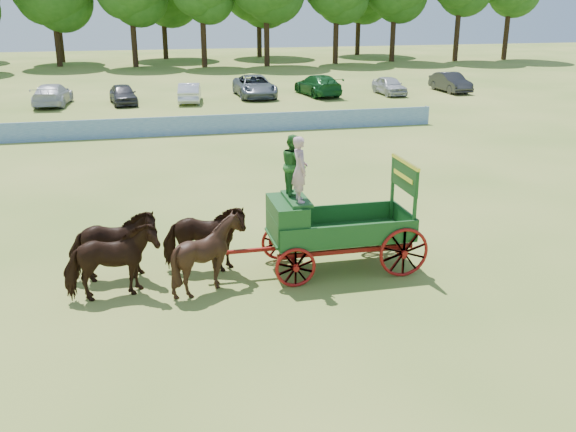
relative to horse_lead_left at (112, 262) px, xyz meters
The scene contains 8 objects.
ground 6.11m from the horse_lead_left, 18.99° to the left, with size 160.00×160.00×0.00m, color #A69E4B.
horse_lead_left is the anchor object (origin of this frame).
horse_lead_right 1.10m from the horse_lead_left, 90.00° to the left, with size 1.05×2.30×1.94m, color black.
horse_wheel_left 2.40m from the horse_lead_left, ahead, with size 1.57×1.77×1.95m, color black.
horse_wheel_right 2.64m from the horse_lead_left, 24.62° to the left, with size 1.05×2.30×1.94m, color black.
farm_dray 5.42m from the horse_lead_left, ahead, with size 5.99×2.00×3.87m.
sponsor_banner 20.51m from the horse_lead_left, 76.75° to the left, with size 26.00×0.08×1.05m, color #1C5799.
parked_cars 32.15m from the horse_lead_left, 87.40° to the left, with size 47.74×7.79×1.63m.
Camera 1 is at (-4.73, -17.24, 7.21)m, focal length 40.00 mm.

